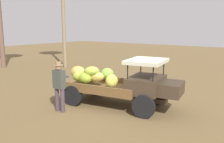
% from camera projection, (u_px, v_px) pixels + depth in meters
% --- Properties ---
extents(ground_plane, '(60.00, 60.00, 0.00)m').
position_uv_depth(ground_plane, '(120.00, 106.00, 8.95)').
color(ground_plane, brown).
extents(truck, '(4.62, 2.31, 1.83)m').
position_uv_depth(truck, '(120.00, 83.00, 8.74)').
color(truck, '#3E3023').
rests_on(truck, ground).
extents(farmer, '(0.53, 0.47, 1.77)m').
position_uv_depth(farmer, '(59.00, 84.00, 8.16)').
color(farmer, '#463841').
rests_on(farmer, ground).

